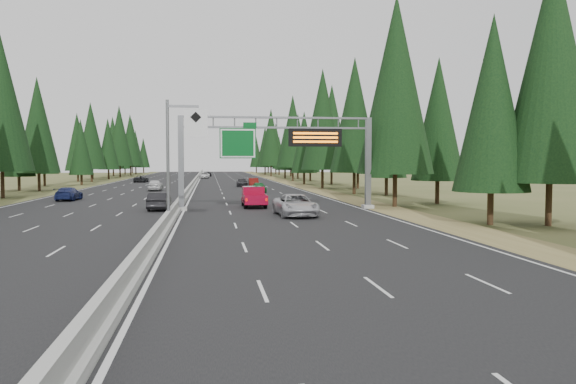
% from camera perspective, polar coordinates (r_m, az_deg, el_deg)
% --- Properties ---
extents(ground, '(400.00, 400.00, 0.00)m').
position_cam_1_polar(ground, '(12.85, -20.10, -15.86)').
color(ground, '#4A5427').
rests_on(ground, ground).
extents(road, '(32.00, 260.00, 0.08)m').
position_cam_1_polar(road, '(92.01, -9.65, 0.54)').
color(road, black).
rests_on(road, ground).
extents(shoulder_right, '(3.60, 260.00, 0.06)m').
position_cam_1_polar(shoulder_right, '(93.22, 1.35, 0.61)').
color(shoulder_right, olive).
rests_on(shoulder_right, ground).
extents(shoulder_left, '(3.60, 260.00, 0.06)m').
position_cam_1_polar(shoulder_left, '(94.21, -20.54, 0.44)').
color(shoulder_left, '#4A5427').
rests_on(shoulder_left, ground).
extents(median_barrier, '(0.70, 260.00, 0.85)m').
position_cam_1_polar(median_barrier, '(91.99, -9.65, 0.78)').
color(median_barrier, '#9B9B96').
rests_on(median_barrier, road).
extents(sign_gantry, '(16.75, 0.98, 7.80)m').
position_cam_1_polar(sign_gantry, '(47.20, -0.36, 4.51)').
color(sign_gantry, slate).
rests_on(sign_gantry, road).
extents(hov_sign_pole, '(2.80, 0.50, 8.00)m').
position_cam_1_polar(hov_sign_pole, '(36.91, -11.21, 3.99)').
color(hov_sign_pole, slate).
rests_on(hov_sign_pole, road).
extents(tree_row_right, '(12.00, 239.15, 18.94)m').
position_cam_1_polar(tree_row_right, '(79.09, 6.14, 6.85)').
color(tree_row_right, black).
rests_on(tree_row_right, ground).
extents(tree_row_left, '(11.90, 242.48, 18.97)m').
position_cam_1_polar(tree_row_left, '(88.73, -24.18, 6.28)').
color(tree_row_left, black).
rests_on(tree_row_left, ground).
extents(silver_minivan, '(2.97, 5.94, 1.61)m').
position_cam_1_polar(silver_minivan, '(41.66, 0.77, -1.34)').
color(silver_minivan, '#B6B5BB').
rests_on(silver_minivan, road).
extents(red_pickup, '(1.97, 5.53, 1.80)m').
position_cam_1_polar(red_pickup, '(50.23, -3.53, -0.36)').
color(red_pickup, black).
rests_on(red_pickup, road).
extents(car_ahead_green, '(1.84, 4.03, 1.34)m').
position_cam_1_polar(car_ahead_green, '(73.54, -2.97, 0.50)').
color(car_ahead_green, '#176527').
rests_on(car_ahead_green, road).
extents(car_ahead_dkred, '(1.65, 4.36, 1.42)m').
position_cam_1_polar(car_ahead_dkred, '(88.13, -3.52, 0.96)').
color(car_ahead_dkred, '#62110E').
rests_on(car_ahead_dkred, road).
extents(car_ahead_dkgrey, '(1.96, 4.46, 1.27)m').
position_cam_1_polar(car_ahead_dkgrey, '(90.17, -4.69, 0.96)').
color(car_ahead_dkgrey, black).
rests_on(car_ahead_dkgrey, road).
extents(car_ahead_white, '(2.56, 5.10, 1.39)m').
position_cam_1_polar(car_ahead_white, '(135.31, -8.48, 1.68)').
color(car_ahead_white, white).
rests_on(car_ahead_white, road).
extents(car_ahead_far, '(2.09, 4.31, 1.42)m').
position_cam_1_polar(car_ahead_far, '(151.01, -8.15, 1.84)').
color(car_ahead_far, black).
rests_on(car_ahead_far, road).
extents(car_onc_near, '(1.75, 4.55, 1.48)m').
position_cam_1_polar(car_onc_near, '(48.04, -12.93, -0.90)').
color(car_onc_near, black).
rests_on(car_onc_near, road).
extents(car_onc_blue, '(2.09, 4.82, 1.38)m').
position_cam_1_polar(car_onc_blue, '(62.49, -21.39, -0.17)').
color(car_onc_blue, navy).
rests_on(car_onc_blue, road).
extents(car_onc_white, '(1.89, 4.58, 1.55)m').
position_cam_1_polar(car_onc_white, '(79.46, -13.33, 0.69)').
color(car_onc_white, silver).
rests_on(car_onc_white, road).
extents(car_onc_far, '(2.56, 4.94, 1.33)m').
position_cam_1_polar(car_onc_far, '(112.25, -14.69, 1.31)').
color(car_onc_far, '#222325').
rests_on(car_onc_far, road).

